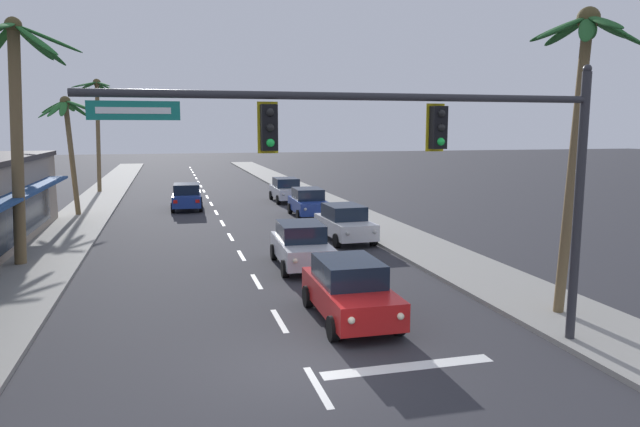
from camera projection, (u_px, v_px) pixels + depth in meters
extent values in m
plane|color=#2D2D33|center=(306.00, 366.00, 12.86)|extent=(220.00, 220.00, 0.00)
cube|color=gray|center=(356.00, 217.00, 33.94)|extent=(3.20, 110.00, 0.14)
cube|color=gray|center=(71.00, 228.00, 30.02)|extent=(3.20, 110.00, 0.14)
cube|color=silver|center=(318.00, 387.00, 11.84)|extent=(0.16, 2.00, 0.01)
cube|color=silver|center=(279.00, 321.00, 15.89)|extent=(0.16, 2.00, 0.01)
cube|color=silver|center=(256.00, 281.00, 19.94)|extent=(0.16, 2.00, 0.01)
cube|color=silver|center=(241.00, 255.00, 23.99)|extent=(0.16, 2.00, 0.01)
cube|color=silver|center=(231.00, 237.00, 28.04)|extent=(0.16, 2.00, 0.01)
cube|color=silver|center=(222.00, 223.00, 32.09)|extent=(0.16, 2.00, 0.01)
cube|color=silver|center=(216.00, 212.00, 36.14)|extent=(0.16, 2.00, 0.01)
cube|color=silver|center=(211.00, 204.00, 40.19)|extent=(0.16, 2.00, 0.01)
cube|color=silver|center=(207.00, 197.00, 44.24)|extent=(0.16, 2.00, 0.01)
cube|color=silver|center=(204.00, 191.00, 48.29)|extent=(0.16, 2.00, 0.01)
cube|color=silver|center=(201.00, 186.00, 52.34)|extent=(0.16, 2.00, 0.01)
cube|color=silver|center=(198.00, 182.00, 56.39)|extent=(0.16, 2.00, 0.01)
cube|color=silver|center=(196.00, 178.00, 60.44)|extent=(0.16, 2.00, 0.01)
cube|color=silver|center=(194.00, 175.00, 64.49)|extent=(0.16, 2.00, 0.01)
cube|color=silver|center=(193.00, 172.00, 68.54)|extent=(0.16, 2.00, 0.01)
cube|color=silver|center=(191.00, 170.00, 72.59)|extent=(0.16, 2.00, 0.01)
cube|color=silver|center=(190.00, 168.00, 76.64)|extent=(0.16, 2.00, 0.01)
cube|color=silver|center=(408.00, 367.00, 12.84)|extent=(4.00, 0.44, 0.01)
cylinder|color=#2D2D33|center=(578.00, 212.00, 13.77)|extent=(0.22, 0.22, 6.54)
cylinder|color=#2D2D33|center=(357.00, 96.00, 11.98)|extent=(11.14, 0.16, 0.16)
sphere|color=#2D2D33|center=(587.00, 69.00, 13.27)|extent=(0.20, 0.20, 0.20)
cube|color=black|center=(438.00, 128.00, 12.52)|extent=(0.32, 0.26, 0.92)
sphere|color=black|center=(442.00, 113.00, 12.34)|extent=(0.17, 0.17, 0.17)
sphere|color=black|center=(441.00, 128.00, 12.38)|extent=(0.17, 0.17, 0.17)
sphere|color=#1EE54C|center=(441.00, 142.00, 12.43)|extent=(0.17, 0.17, 0.17)
cube|color=yellow|center=(435.00, 128.00, 12.68)|extent=(0.42, 0.03, 1.04)
cube|color=black|center=(269.00, 128.00, 11.58)|extent=(0.32, 0.26, 0.92)
sphere|color=black|center=(270.00, 112.00, 11.41)|extent=(0.17, 0.17, 0.17)
sphere|color=black|center=(270.00, 128.00, 11.45)|extent=(0.17, 0.17, 0.17)
sphere|color=#1EE54C|center=(270.00, 143.00, 11.50)|extent=(0.17, 0.17, 0.17)
cube|color=yellow|center=(268.00, 128.00, 11.74)|extent=(0.42, 0.03, 1.04)
cube|color=#147A6B|center=(134.00, 111.00, 10.91)|extent=(1.71, 0.05, 0.36)
cube|color=white|center=(134.00, 110.00, 10.88)|extent=(1.36, 0.01, 0.12)
cube|color=red|center=(350.00, 296.00, 15.87)|extent=(1.81, 4.32, 0.72)
cube|color=black|center=(348.00, 271.00, 15.91)|extent=(1.63, 2.22, 0.64)
cylinder|color=black|center=(398.00, 323.00, 14.77)|extent=(0.23, 0.64, 0.64)
cylinder|color=black|center=(333.00, 329.00, 14.35)|extent=(0.23, 0.64, 0.64)
cylinder|color=black|center=(363.00, 292.00, 17.49)|extent=(0.23, 0.64, 0.64)
cylinder|color=black|center=(308.00, 296.00, 17.08)|extent=(0.23, 0.64, 0.64)
sphere|color=#F9EFC6|center=(401.00, 316.00, 13.92)|extent=(0.18, 0.18, 0.18)
sphere|color=#F9EFC6|center=(351.00, 320.00, 13.63)|extent=(0.18, 0.18, 0.18)
cube|color=red|center=(350.00, 272.00, 18.08)|extent=(0.24, 0.06, 0.20)
cube|color=red|center=(309.00, 275.00, 17.77)|extent=(0.24, 0.06, 0.20)
cube|color=silver|center=(301.00, 249.00, 21.93)|extent=(1.93, 4.37, 0.72)
cube|color=black|center=(301.00, 231.00, 21.98)|extent=(1.69, 2.26, 0.64)
cylinder|color=black|center=(332.00, 266.00, 20.80)|extent=(0.24, 0.65, 0.64)
cylinder|color=black|center=(285.00, 269.00, 20.43)|extent=(0.24, 0.65, 0.64)
cylinder|color=black|center=(316.00, 250.00, 23.54)|extent=(0.24, 0.65, 0.64)
cylinder|color=black|center=(274.00, 252.00, 23.17)|extent=(0.24, 0.65, 0.64)
sphere|color=#F9EFC6|center=(331.00, 259.00, 19.96)|extent=(0.18, 0.18, 0.18)
sphere|color=#F9EFC6|center=(295.00, 261.00, 19.69)|extent=(0.18, 0.18, 0.18)
cube|color=red|center=(307.00, 236.00, 24.14)|extent=(0.24, 0.07, 0.20)
cube|color=red|center=(276.00, 237.00, 23.86)|extent=(0.24, 0.07, 0.20)
cube|color=navy|center=(187.00, 199.00, 37.45)|extent=(1.96, 4.38, 0.72)
cube|color=black|center=(187.00, 189.00, 37.20)|extent=(1.70, 2.27, 0.64)
cylinder|color=black|center=(174.00, 202.00, 38.70)|extent=(0.25, 0.65, 0.64)
cylinder|color=black|center=(201.00, 201.00, 39.05)|extent=(0.25, 0.65, 0.64)
cylinder|color=black|center=(173.00, 208.00, 35.95)|extent=(0.25, 0.65, 0.64)
cylinder|color=black|center=(201.00, 207.00, 36.31)|extent=(0.25, 0.65, 0.64)
sphere|color=#B2B2AD|center=(178.00, 194.00, 39.41)|extent=(0.18, 0.18, 0.18)
sphere|color=#B2B2AD|center=(197.00, 194.00, 39.66)|extent=(0.18, 0.18, 0.18)
cube|color=red|center=(175.00, 202.00, 35.21)|extent=(0.24, 0.07, 0.20)
cube|color=red|center=(197.00, 201.00, 35.48)|extent=(0.24, 0.07, 0.20)
cube|color=silver|center=(286.00, 192.00, 41.40)|extent=(1.78, 4.31, 0.72)
cube|color=black|center=(286.00, 182.00, 41.45)|extent=(1.61, 2.21, 0.64)
cylinder|color=black|center=(302.00, 199.00, 40.31)|extent=(0.22, 0.64, 0.64)
cylinder|color=black|center=(278.00, 200.00, 39.88)|extent=(0.22, 0.64, 0.64)
cylinder|color=black|center=(294.00, 195.00, 43.03)|extent=(0.22, 0.64, 0.64)
cylinder|color=black|center=(271.00, 195.00, 42.60)|extent=(0.22, 0.64, 0.64)
sphere|color=#B2B2AD|center=(301.00, 194.00, 39.46)|extent=(0.18, 0.18, 0.18)
sphere|color=#B2B2AD|center=(284.00, 195.00, 39.16)|extent=(0.18, 0.18, 0.18)
cube|color=red|center=(289.00, 187.00, 43.62)|extent=(0.24, 0.06, 0.20)
cube|color=red|center=(272.00, 188.00, 43.29)|extent=(0.24, 0.06, 0.20)
cube|color=navy|center=(308.00, 205.00, 34.38)|extent=(1.90, 4.36, 0.72)
cube|color=black|center=(308.00, 194.00, 34.42)|extent=(1.67, 2.25, 0.64)
cylinder|color=black|center=(328.00, 214.00, 33.25)|extent=(0.24, 0.65, 0.64)
cylinder|color=black|center=(299.00, 215.00, 32.87)|extent=(0.24, 0.65, 0.64)
cylinder|color=black|center=(317.00, 208.00, 35.99)|extent=(0.24, 0.65, 0.64)
cylinder|color=black|center=(290.00, 208.00, 35.61)|extent=(0.24, 0.65, 0.64)
sphere|color=#B2B2AD|center=(327.00, 209.00, 32.41)|extent=(0.18, 0.18, 0.18)
sphere|color=#B2B2AD|center=(305.00, 209.00, 32.14)|extent=(0.18, 0.18, 0.18)
cube|color=red|center=(312.00, 199.00, 36.59)|extent=(0.24, 0.07, 0.20)
cube|color=red|center=(291.00, 200.00, 36.30)|extent=(0.24, 0.07, 0.20)
cube|color=silver|center=(345.00, 226.00, 27.02)|extent=(1.90, 4.35, 0.72)
cube|color=black|center=(344.00, 212.00, 27.07)|extent=(1.67, 2.25, 0.64)
cylinder|color=black|center=(373.00, 239.00, 25.97)|extent=(0.24, 0.65, 0.64)
cylinder|color=black|center=(337.00, 241.00, 25.49)|extent=(0.24, 0.65, 0.64)
cylinder|color=black|center=(352.00, 228.00, 28.67)|extent=(0.24, 0.65, 0.64)
cylinder|color=black|center=(319.00, 230.00, 28.18)|extent=(0.24, 0.65, 0.64)
sphere|color=#B2B2AD|center=(375.00, 232.00, 25.13)|extent=(0.18, 0.18, 0.18)
sphere|color=#B2B2AD|center=(348.00, 234.00, 24.78)|extent=(0.18, 0.18, 0.18)
cube|color=red|center=(343.00, 217.00, 29.24)|extent=(0.24, 0.07, 0.20)
cube|color=red|center=(318.00, 218.00, 28.87)|extent=(0.24, 0.07, 0.20)
cylinder|color=brown|center=(17.00, 150.00, 21.41)|extent=(0.80, 0.43, 8.88)
ellipsoid|color=#236028|center=(49.00, 39.00, 21.16)|extent=(2.36, 0.44, 1.07)
ellipsoid|color=#236028|center=(41.00, 46.00, 21.80)|extent=(1.80, 1.87, 1.40)
ellipsoid|color=#236028|center=(34.00, 43.00, 21.96)|extent=(1.32, 2.28, 1.16)
ellipsoid|color=#236028|center=(4.00, 26.00, 19.66)|extent=(0.42, 2.46, 0.67)
ellipsoid|color=#236028|center=(35.00, 39.00, 20.42)|extent=(1.97, 1.74, 1.34)
sphere|color=#4C4223|center=(13.00, 25.00, 20.79)|extent=(0.60, 0.60, 0.60)
cylinder|color=brown|center=(72.00, 160.00, 33.87)|extent=(0.63, 0.29, 6.72)
ellipsoid|color=#236028|center=(81.00, 107.00, 33.62)|extent=(1.76, 0.48, 0.86)
ellipsoid|color=#236028|center=(77.00, 109.00, 34.09)|extent=(1.40, 1.52, 1.04)
ellipsoid|color=#236028|center=(70.00, 106.00, 34.21)|extent=(0.59, 1.83, 0.71)
ellipsoid|color=#236028|center=(62.00, 105.00, 34.06)|extent=(1.04, 1.83, 0.63)
ellipsoid|color=#236028|center=(53.00, 107.00, 33.60)|extent=(1.71, 1.24, 0.85)
ellipsoid|color=#236028|center=(52.00, 109.00, 32.88)|extent=(1.61, 1.11, 1.13)
ellipsoid|color=#236028|center=(57.00, 108.00, 32.63)|extent=(1.14, 1.63, 1.09)
ellipsoid|color=#236028|center=(63.00, 108.00, 32.63)|extent=(0.40, 1.66, 1.06)
ellipsoid|color=#236028|center=(76.00, 104.00, 32.95)|extent=(1.62, 1.51, 0.61)
sphere|color=#4C4223|center=(65.00, 101.00, 33.32)|extent=(0.60, 0.60, 0.60)
cylinder|color=brown|center=(98.00, 139.00, 46.07)|extent=(0.57, 0.32, 8.72)
ellipsoid|color=#1E5123|center=(109.00, 88.00, 45.85)|extent=(1.83, 0.67, 1.05)
ellipsoid|color=#1E5123|center=(102.00, 88.00, 46.39)|extent=(0.92, 1.89, 0.88)
ellipsoid|color=#1E5123|center=(89.00, 85.00, 45.96)|extent=(1.63, 1.67, 0.60)
ellipsoid|color=#1E5123|center=(84.00, 85.00, 45.08)|extent=(1.97, 0.75, 0.62)
ellipsoid|color=#1E5123|center=(88.00, 84.00, 44.59)|extent=(1.43, 1.82, 0.57)
ellipsoid|color=#1E5123|center=(103.00, 84.00, 44.86)|extent=(1.44, 1.82, 0.55)
sphere|color=#4C4223|center=(97.00, 83.00, 45.45)|extent=(0.60, 0.60, 0.60)
cylinder|color=brown|center=(572.00, 173.00, 15.73)|extent=(0.65, 0.28, 8.06)
ellipsoid|color=#1E5123|center=(610.00, 28.00, 15.49)|extent=(1.65, 0.60, 0.63)
ellipsoid|color=#1E5123|center=(589.00, 28.00, 15.90)|extent=(1.39, 1.49, 0.52)
ellipsoid|color=#1E5123|center=(566.00, 32.00, 15.93)|extent=(0.56, 1.63, 0.69)
ellipsoid|color=#1E5123|center=(558.00, 29.00, 15.74)|extent=(1.18, 1.59, 0.62)
ellipsoid|color=#1E5123|center=(563.00, 27.00, 15.01)|extent=(1.59, 0.43, 0.75)
ellipsoid|color=#1E5123|center=(587.00, 29.00, 14.59)|extent=(1.27, 1.40, 0.95)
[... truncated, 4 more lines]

